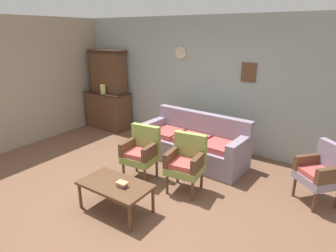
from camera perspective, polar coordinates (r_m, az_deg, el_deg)
ground_plane at (r=4.48m, az=-8.71°, el=-13.92°), size 7.68×7.68×0.00m
wall_back_with_decor at (r=6.07m, az=7.66°, el=8.52°), size 6.40×0.09×2.70m
side_cabinet at (r=7.44m, az=-11.89°, el=3.15°), size 1.16×0.55×0.93m
cabinet_upper_hutch at (r=7.30m, az=-11.96°, el=10.75°), size 0.99×0.38×1.03m
vase_on_cabinet at (r=7.17m, az=-12.92°, el=7.22°), size 0.14×0.14×0.22m
floral_couch at (r=5.46m, az=5.30°, el=-3.75°), size 2.06×0.93×0.90m
armchair_near_cabinet at (r=4.77m, az=-5.37°, el=-4.93°), size 0.57×0.54×0.90m
armchair_by_doorway at (r=4.39m, az=3.70°, el=-7.00°), size 0.57×0.55×0.90m
wingback_chair_by_fireplace at (r=4.64m, az=28.53°, el=-7.94°), size 0.71×0.71×0.90m
coffee_table at (r=4.03m, az=-10.56°, el=-11.84°), size 1.00×0.56×0.42m
book_stack_on_table at (r=3.90m, az=-9.27°, el=-11.43°), size 0.15×0.12×0.07m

